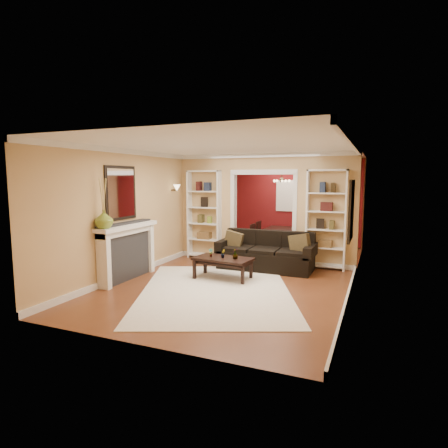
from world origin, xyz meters
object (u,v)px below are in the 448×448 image
at_px(coffee_table, 223,268).
at_px(dining_table, 281,240).
at_px(bookshelf_right, 326,220).
at_px(fireplace, 128,252).
at_px(sofa, 266,251).
at_px(bookshelf_left, 204,215).

xyz_separation_m(coffee_table, dining_table, (0.34, 3.57, 0.08)).
relative_size(bookshelf_right, fireplace, 1.35).
bearing_deg(bookshelf_right, fireplace, -145.20).
bearing_deg(fireplace, sofa, 39.32).
xyz_separation_m(bookshelf_right, fireplace, (-3.64, -2.53, -0.57)).
bearing_deg(bookshelf_right, sofa, -155.27).
relative_size(fireplace, dining_table, 0.98).
bearing_deg(bookshelf_right, dining_table, 129.42).
distance_m(sofa, bookshelf_right, 1.56).
bearing_deg(sofa, dining_table, 96.01).
relative_size(bookshelf_left, fireplace, 1.35).
bearing_deg(coffee_table, sofa, 68.60).
xyz_separation_m(sofa, bookshelf_right, (1.26, 0.58, 0.72)).
relative_size(sofa, dining_table, 1.28).
relative_size(coffee_table, dining_table, 0.69).
xyz_separation_m(coffee_table, bookshelf_left, (-1.25, 1.73, 0.92)).
bearing_deg(sofa, coffee_table, -117.32).
relative_size(sofa, bookshelf_left, 0.97).
bearing_deg(bookshelf_left, sofa, -17.49).
distance_m(bookshelf_left, fireplace, 2.65).
xyz_separation_m(coffee_table, fireplace, (-1.79, -0.80, 0.35)).
distance_m(sofa, bookshelf_left, 2.06).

